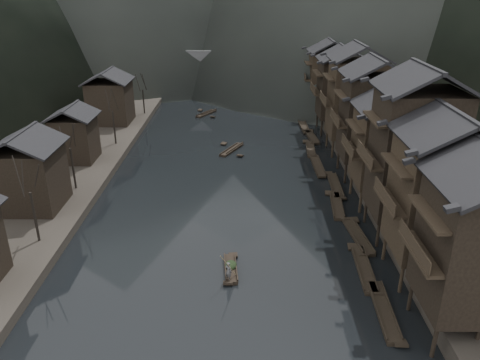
{
  "coord_description": "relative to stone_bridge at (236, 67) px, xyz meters",
  "views": [
    {
      "loc": [
        1.54,
        -34.48,
        23.15
      ],
      "look_at": [
        1.27,
        13.55,
        2.5
      ],
      "focal_mm": 35.0,
      "sensor_mm": 36.0,
      "label": 1
    }
  ],
  "objects": [
    {
      "name": "stilt_houses",
      "position": [
        17.28,
        -53.17,
        3.97
      ],
      "size": [
        9.0,
        67.6,
        16.66
      ],
      "color": "black",
      "rests_on": "ground"
    },
    {
      "name": "bare_trees",
      "position": [
        -17.0,
        -55.26,
        1.08
      ],
      "size": [
        3.48,
        61.98,
        6.97
      ],
      "color": "black",
      "rests_on": "left_bank"
    },
    {
      "name": "stone_bridge",
      "position": [
        0.0,
        0.0,
        0.0
      ],
      "size": [
        40.0,
        6.0,
        9.0
      ],
      "color": "#4C4C4F",
      "rests_on": "ground"
    },
    {
      "name": "right_bank",
      "position": [
        35.0,
        -32.0,
        -4.21
      ],
      "size": [
        40.0,
        200.0,
        1.8
      ],
      "primitive_type": "cube",
      "color": "#2D2823",
      "rests_on": "ground"
    },
    {
      "name": "left_houses",
      "position": [
        -20.5,
        -51.88,
        0.55
      ],
      "size": [
        8.1,
        53.2,
        8.73
      ],
      "color": "black",
      "rests_on": "left_bank"
    },
    {
      "name": "left_bank",
      "position": [
        -35.0,
        -32.0,
        -4.51
      ],
      "size": [
        40.0,
        200.0,
        1.2
      ],
      "primitive_type": "cube",
      "color": "#2D2823",
      "rests_on": "ground"
    },
    {
      "name": "water",
      "position": [
        0.0,
        -72.0,
        -5.11
      ],
      "size": [
        300.0,
        300.0,
        0.0
      ],
      "primitive_type": "plane",
      "color": "black",
      "rests_on": "ground"
    },
    {
      "name": "cargo_heap",
      "position": [
        0.56,
        -72.23,
        -4.36
      ],
      "size": [
        1.05,
        1.37,
        0.63
      ],
      "primitive_type": "ellipsoid",
      "color": "black",
      "rests_on": "hero_sampan"
    },
    {
      "name": "boatman",
      "position": [
        0.41,
        -74.1,
        -3.82
      ],
      "size": [
        0.73,
        0.72,
        1.7
      ],
      "primitive_type": "imported",
      "rotation": [
        0.0,
        0.0,
        2.39
      ],
      "color": "#575759",
      "rests_on": "hero_sampan"
    },
    {
      "name": "bamboo_pole",
      "position": [
        0.61,
        -74.1,
        -1.08
      ],
      "size": [
        1.69,
        2.13,
        3.78
      ],
      "primitive_type": "cylinder",
      "rotation": [
        0.61,
        0.0,
        -0.66
      ],
      "color": "#8C7A51",
      "rests_on": "boatman"
    },
    {
      "name": "moored_sampans",
      "position": [
        12.15,
        -54.1,
        -4.91
      ],
      "size": [
        2.97,
        55.97,
        0.47
      ],
      "color": "black",
      "rests_on": "water"
    },
    {
      "name": "midriver_boats",
      "position": [
        -2.54,
        -32.06,
        -4.91
      ],
      "size": [
        8.86,
        25.96,
        0.45
      ],
      "color": "black",
      "rests_on": "water"
    },
    {
      "name": "hero_sampan",
      "position": [
        0.54,
        -72.45,
        -4.91
      ],
      "size": [
        1.33,
        4.8,
        0.43
      ],
      "color": "black",
      "rests_on": "water"
    }
  ]
}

